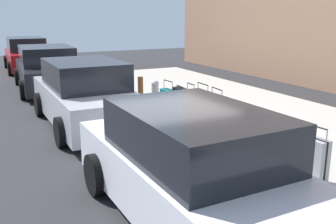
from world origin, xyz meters
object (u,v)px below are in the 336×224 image
at_px(suitcase_teal_9, 168,102).
at_px(fire_hydrant, 155,93).
at_px(suitcase_navy_3, 252,135).
at_px(parked_car_white_0, 194,171).
at_px(suitcase_silver_7, 190,110).
at_px(suitcase_teal_2, 272,150).
at_px(parked_car_charcoal_2, 47,69).
at_px(suitcase_black_8, 180,103).
at_px(suitcase_silver_0, 314,161).
at_px(suitcase_maroon_5, 216,120).
at_px(parked_car_red_3, 27,55).
at_px(suitcase_black_1, 287,158).
at_px(suitcase_red_4, 230,131).
at_px(bollard_post, 141,90).
at_px(parked_car_silver_1, 86,95).
at_px(suitcase_olive_6, 202,113).

bearing_deg(suitcase_teal_9, fire_hydrant, -1.17).
xyz_separation_m(suitcase_navy_3, parked_car_white_0, (-1.40, 2.07, 0.22)).
distance_m(suitcase_silver_7, fire_hydrant, 1.90).
height_order(suitcase_teal_2, parked_car_charcoal_2, parked_car_charcoal_2).
bearing_deg(suitcase_silver_7, fire_hydrant, 0.99).
bearing_deg(suitcase_black_8, suitcase_silver_0, 179.84).
height_order(suitcase_maroon_5, suitcase_black_8, suitcase_maroon_5).
bearing_deg(parked_car_red_3, suitcase_black_8, -169.82).
xyz_separation_m(parked_car_white_0, parked_car_charcoal_2, (10.37, 0.00, 0.01)).
bearing_deg(suitcase_black_8, fire_hydrant, 1.47).
distance_m(suitcase_black_1, suitcase_red_4, 1.57).
bearing_deg(suitcase_teal_9, suitcase_navy_3, -179.50).
relative_size(suitcase_red_4, suitcase_teal_9, 0.94).
bearing_deg(suitcase_teal_2, parked_car_red_3, 7.97).
height_order(suitcase_teal_2, suitcase_red_4, suitcase_red_4).
xyz_separation_m(suitcase_red_4, suitcase_silver_7, (1.69, -0.09, 0.03)).
relative_size(suitcase_maroon_5, fire_hydrant, 1.38).
height_order(suitcase_black_1, suitcase_teal_2, suitcase_black_1).
height_order(suitcase_navy_3, fire_hydrant, suitcase_navy_3).
bearing_deg(suitcase_red_4, suitcase_black_8, -2.48).
distance_m(suitcase_navy_3, bollard_post, 4.87).
distance_m(suitcase_black_1, parked_car_silver_1, 5.19).
distance_m(parked_car_charcoal_2, parked_car_red_3, 5.47).
relative_size(suitcase_olive_6, parked_car_silver_1, 0.24).
distance_m(suitcase_maroon_5, suitcase_olive_6, 0.58).
xyz_separation_m(suitcase_silver_0, fire_hydrant, (5.64, 0.02, 0.04)).
relative_size(suitcase_black_1, suitcase_navy_3, 0.75).
relative_size(suitcase_teal_2, suitcase_olive_6, 0.52).
height_order(suitcase_teal_9, parked_car_white_0, parked_car_white_0).
bearing_deg(suitcase_navy_3, parked_car_red_3, 8.15).
xyz_separation_m(suitcase_maroon_5, parked_car_red_3, (13.27, 2.06, 0.23)).
xyz_separation_m(suitcase_navy_3, parked_car_red_3, (14.44, 2.07, 0.24)).
xyz_separation_m(suitcase_silver_0, parked_car_red_3, (15.90, 2.08, 0.24)).
xyz_separation_m(suitcase_silver_0, suitcase_teal_2, (0.93, -0.02, -0.11)).
bearing_deg(parked_car_white_0, suitcase_maroon_5, -38.72).
bearing_deg(parked_car_white_0, suitcase_silver_7, -29.55).
relative_size(suitcase_olive_6, suitcase_black_8, 1.27).
distance_m(suitcase_silver_0, parked_car_white_0, 2.09).
bearing_deg(suitcase_red_4, suitcase_maroon_5, -6.75).
bearing_deg(suitcase_maroon_5, suitcase_red_4, 173.25).
distance_m(suitcase_black_1, fire_hydrant, 5.16).
bearing_deg(bollard_post, suitcase_olive_6, -176.69).
bearing_deg(parked_car_silver_1, suitcase_teal_2, -154.13).
bearing_deg(suitcase_teal_2, suitcase_olive_6, 0.26).
bearing_deg(parked_car_red_3, fire_hydrant, -168.67).
bearing_deg(suitcase_silver_0, suitcase_silver_7, -0.14).
relative_size(suitcase_maroon_5, parked_car_white_0, 0.23).
relative_size(suitcase_silver_0, suitcase_navy_3, 1.18).
bearing_deg(suitcase_teal_9, suitcase_maroon_5, -179.31).
bearing_deg(bollard_post, suitcase_teal_9, -174.99).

